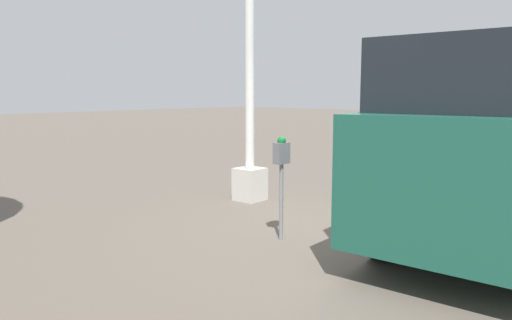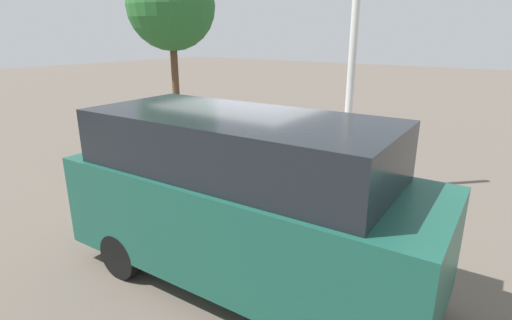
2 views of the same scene
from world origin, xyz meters
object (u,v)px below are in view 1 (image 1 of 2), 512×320
at_px(parking_meter_far, 483,124).
at_px(parked_van, 507,141).
at_px(fire_hydrant, 485,149).
at_px(lamp_post, 250,105).
at_px(parking_meter_near, 281,164).

bearing_deg(parking_meter_far, parked_van, -155.63).
height_order(parking_meter_far, fire_hydrant, parking_meter_far).
bearing_deg(fire_hydrant, parked_van, -161.34).
bearing_deg(lamp_post, fire_hydrant, -13.91).
xyz_separation_m(parking_meter_far, fire_hydrant, (1.06, 0.25, -0.67)).
relative_size(parking_meter_near, fire_hydrant, 1.53).
relative_size(parking_meter_far, parked_van, 0.29).
distance_m(parking_meter_far, lamp_post, 6.12).
height_order(lamp_post, fire_hydrant, lamp_post).
xyz_separation_m(parking_meter_near, parked_van, (1.70, -2.08, 0.29)).
bearing_deg(parked_van, parking_meter_far, 17.03).
xyz_separation_m(lamp_post, fire_hydrant, (6.83, -1.69, -1.19)).
bearing_deg(lamp_post, parked_van, -86.11).
distance_m(lamp_post, parked_van, 3.93).
distance_m(parking_meter_far, parked_van, 5.85).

